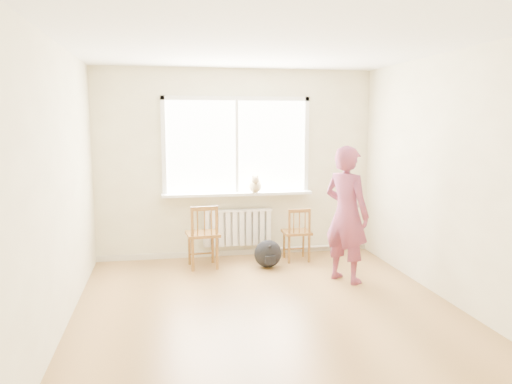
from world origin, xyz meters
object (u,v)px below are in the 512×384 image
chair_right (297,234)px  backpack (268,254)px  person (346,214)px  chair_left (203,236)px  cat (255,185)px

chair_right → backpack: (-0.47, -0.23, -0.20)m
backpack → person: bearing=-41.7°
backpack → chair_right: bearing=26.1°
chair_left → backpack: chair_left is taller
cat → chair_right: bearing=-18.3°
person → cat: size_ratio=4.09×
chair_left → person: person is taller
chair_right → backpack: 0.56m
chair_right → person: bearing=109.9°
chair_left → backpack: 0.90m
chair_right → person: person is taller
chair_right → cat: cat is taller
chair_right → person: size_ratio=0.46×
chair_left → cat: size_ratio=2.11×
chair_right → cat: bearing=-26.8°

